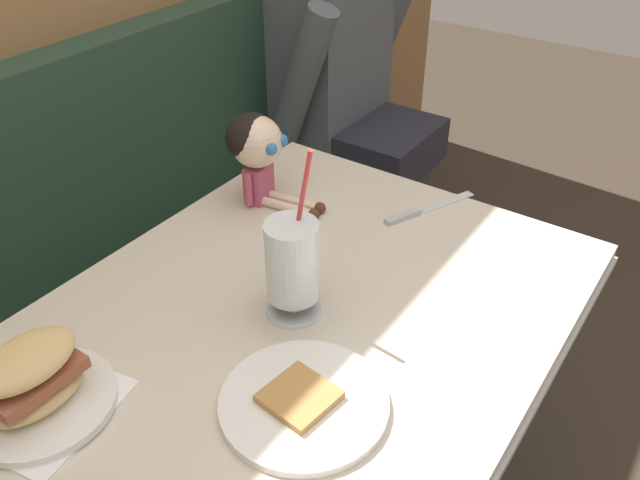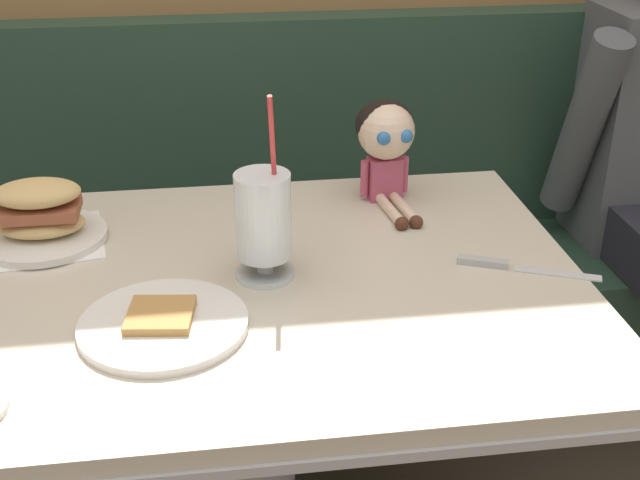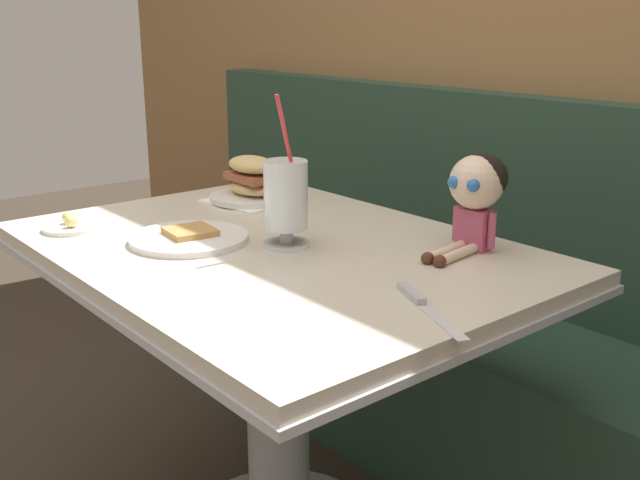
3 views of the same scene
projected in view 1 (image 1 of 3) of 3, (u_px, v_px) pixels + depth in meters
The scene contains 8 objects.
booth_bench at pixel (91, 351), 1.65m from camera, with size 2.60×0.48×1.00m.
diner_table at pixel (291, 402), 1.23m from camera, with size 1.11×0.81×0.74m.
toast_plate at pixel (303, 402), 0.97m from camera, with size 0.25×0.25×0.03m.
milkshake_glass at pixel (293, 265), 1.09m from camera, with size 0.10×0.10×0.31m.
sandwich_plate at pixel (34, 385), 0.94m from camera, with size 0.23×0.23×0.12m.
butter_knife at pixel (415, 212), 1.40m from camera, with size 0.22×0.11×0.01m.
seated_doll at pixel (257, 146), 1.37m from camera, with size 0.12×0.22×0.20m.
diner_patron at pixel (341, 68), 2.10m from camera, with size 0.55×0.48×0.81m.
Camera 1 is at (-0.66, -0.34, 1.49)m, focal length 37.23 mm.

